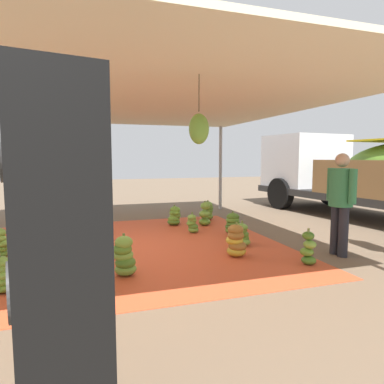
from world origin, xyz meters
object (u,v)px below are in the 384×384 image
Objects in this scene: banana_bunch_2 at (242,235)px; banana_bunch_13 at (192,224)px; speaker_stack at (59,282)px; banana_bunch_11 at (33,225)px; banana_bunch_9 at (71,225)px; banana_bunch_15 at (308,249)px; banana_bunch_0 at (1,276)px; cargo_truck_main at (365,171)px; banana_bunch_4 at (236,241)px; banana_bunch_7 at (96,279)px; banana_bunch_1 at (205,215)px; banana_bunch_5 at (72,219)px; banana_bunch_8 at (207,211)px; banana_bunch_10 at (25,253)px; banana_bunch_14 at (174,216)px; worker_0 at (341,196)px; banana_bunch_6 at (124,257)px; banana_bunch_12 at (233,224)px.

banana_bunch_13 is at bearing -157.17° from banana_bunch_2.
banana_bunch_11 is at bearing -171.26° from speaker_stack.
banana_bunch_9 is at bearing -178.40° from speaker_stack.
banana_bunch_0 is at bearing -93.45° from banana_bunch_15.
speaker_stack is (5.65, -7.53, -0.23)m from cargo_truck_main.
banana_bunch_4 is 1.07× the size of banana_bunch_7.
banana_bunch_15 is at bearing 47.22° from banana_bunch_9.
speaker_stack is (3.28, -2.53, 0.78)m from banana_bunch_4.
banana_bunch_1 is 1.32× the size of banana_bunch_13.
banana_bunch_0 is 0.79× the size of banana_bunch_1.
banana_bunch_7 is at bearing 5.18° from banana_bunch_5.
banana_bunch_0 is 0.98× the size of banana_bunch_5.
banana_bunch_1 is 0.79m from banana_bunch_8.
banana_bunch_1 is at bearing 128.83° from banana_bunch_0.
banana_bunch_8 is 1.16× the size of banana_bunch_10.
banana_bunch_9 is 2.40m from banana_bunch_14.
banana_bunch_1 is at bearing -156.24° from worker_0.
banana_bunch_2 is at bearing 49.00° from banana_bunch_5.
banana_bunch_11 is at bearing -119.16° from banana_bunch_2.
banana_bunch_4 reaches higher than banana_bunch_7.
banana_bunch_11 is 6.14m from worker_0.
banana_bunch_14 is at bearing -173.86° from banana_bunch_4.
banana_bunch_14 is 0.24× the size of speaker_stack.
banana_bunch_4 is 4.43m from banana_bunch_11.
banana_bunch_8 is (0.01, 3.39, 0.02)m from banana_bunch_5.
banana_bunch_13 is (1.36, -0.86, -0.04)m from banana_bunch_8.
banana_bunch_10 is at bearing 4.20° from banana_bunch_11.
banana_bunch_6 is (0.98, -2.30, 0.07)m from banana_bunch_2.
banana_bunch_12 is 1.65m from banana_bunch_14.
speaker_stack is at bearing -26.27° from banana_bunch_8.
banana_bunch_9 is 0.85× the size of banana_bunch_15.
banana_bunch_0 is 3.44m from banana_bunch_4.
banana_bunch_10 is at bearing 173.67° from banana_bunch_0.
banana_bunch_14 reaches higher than banana_bunch_9.
worker_0 is (3.02, 1.33, 0.74)m from banana_bunch_1.
cargo_truck_main is at bearing 87.31° from banana_bunch_11.
banana_bunch_13 is (-2.40, 3.27, -0.01)m from banana_bunch_0.
banana_bunch_10 is at bearing -52.39° from banana_bunch_14.
cargo_truck_main is (-1.76, 4.59, 1.07)m from banana_bunch_2.
banana_bunch_1 reaches higher than banana_bunch_12.
banana_bunch_7 reaches higher than banana_bunch_5.
cargo_truck_main is at bearing 108.70° from banana_bunch_0.
banana_bunch_1 is 1.22× the size of banana_bunch_14.
banana_bunch_5 is at bearing -100.40° from banana_bunch_14.
banana_bunch_4 reaches higher than banana_bunch_12.
banana_bunch_4 is 4.22m from speaker_stack.
banana_bunch_0 is 1.25m from banana_bunch_7.
banana_bunch_10 is 3.43m from banana_bunch_13.
banana_bunch_10 is at bearing -107.22° from banana_bunch_15.
worker_0 is at bearing 90.30° from banana_bunch_0.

